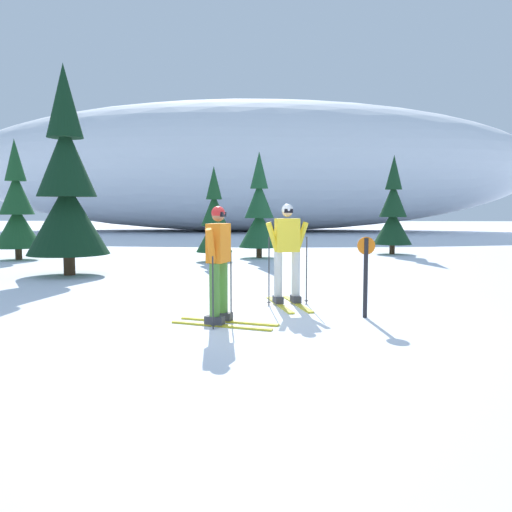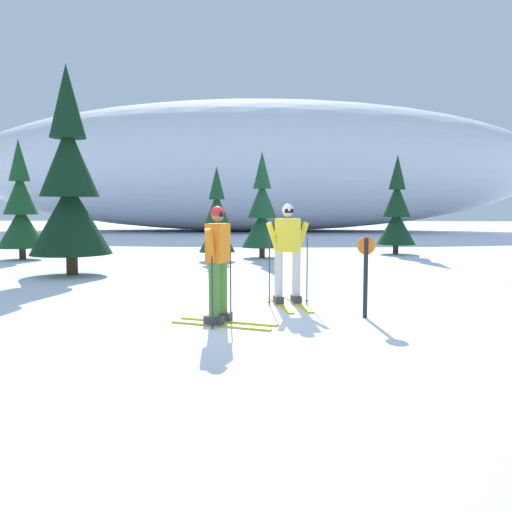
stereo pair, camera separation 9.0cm
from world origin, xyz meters
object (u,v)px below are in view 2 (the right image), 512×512
Objects in this scene: skier_yellow_jacket at (288,252)px; pine_tree_far_left at (21,209)px; skier_orange_jacket at (218,263)px; pine_tree_center_right at (262,214)px; pine_tree_center_left at (70,188)px; pine_tree_far_right at (396,213)px; trail_marker_post at (366,272)px; pine_tree_center at (217,222)px.

pine_tree_far_left reaches higher than skier_yellow_jacket.
skier_yellow_jacket is at bearing 57.50° from skier_orange_jacket.
pine_tree_far_left is at bearing 138.32° from skier_yellow_jacket.
skier_orange_jacket is at bearing -91.58° from pine_tree_center_right.
pine_tree_far_right is (9.73, 6.50, -0.70)m from pine_tree_center_left.
pine_tree_center is at bearing 111.43° from trail_marker_post.
pine_tree_center_left is at bearing 143.23° from trail_marker_post.
pine_tree_center is at bearing 106.13° from skier_yellow_jacket.
pine_tree_center_right reaches higher than skier_orange_jacket.
pine_tree_center is at bearing -2.61° from pine_tree_far_left.
pine_tree_far_left is 0.75× the size of pine_tree_center_left.
skier_yellow_jacket is at bearing -73.87° from pine_tree_center.
skier_orange_jacket is at bearing -51.27° from pine_tree_center_left.
trail_marker_post is at bearing -41.76° from pine_tree_far_left.
pine_tree_center_right reaches higher than pine_tree_center.
skier_yellow_jacket is 1.41× the size of trail_marker_post.
pine_tree_far_right is 2.87× the size of trail_marker_post.
pine_tree_center is (-2.18, 7.54, 0.33)m from skier_yellow_jacket.
trail_marker_post is (6.75, -5.04, -1.51)m from pine_tree_center_left.
pine_tree_center_left is 1.45× the size of pine_tree_far_right.
pine_tree_far_left is 1.31× the size of pine_tree_center.
pine_tree_center reaches higher than skier_orange_jacket.
pine_tree_far_left is at bearing 129.24° from skier_orange_jacket.
skier_orange_jacket is 0.48× the size of pine_tree_far_right.
pine_tree_center_right is (8.04, 0.98, -0.14)m from pine_tree_far_left.
pine_tree_center is 0.84× the size of pine_tree_center_right.
pine_tree_far_left reaches higher than pine_tree_center.
pine_tree_center_right is 2.85× the size of trail_marker_post.
pine_tree_center reaches higher than trail_marker_post.
pine_tree_far_left is at bearing 129.97° from pine_tree_center_left.
pine_tree_far_right is (5.24, 12.09, 0.62)m from skier_orange_jacket.
pine_tree_center_left reaches higher than skier_orange_jacket.
pine_tree_center_right reaches higher than skier_yellow_jacket.
skier_yellow_jacket reaches higher than skier_orange_jacket.
pine_tree_center_right is 5.21m from pine_tree_far_right.
pine_tree_center is 0.83× the size of pine_tree_far_right.
pine_tree_center_left is 6.86m from pine_tree_center_right.
trail_marker_post is at bearing -42.30° from skier_yellow_jacket.
trail_marker_post is at bearing 13.61° from skier_orange_jacket.
skier_yellow_jacket is at bearing -85.06° from pine_tree_center_right.
pine_tree_center_left is 11.72m from pine_tree_far_right.
pine_tree_center_left is at bearing -133.02° from pine_tree_center.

